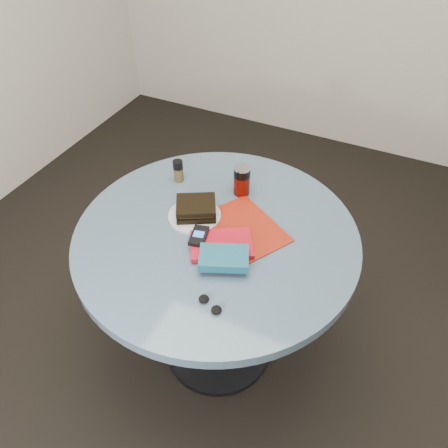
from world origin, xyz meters
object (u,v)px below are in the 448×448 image
at_px(table, 217,263).
at_px(mp3_player, 199,236).
at_px(red_book, 221,245).
at_px(magazine, 244,228).
at_px(soda_can, 242,180).
at_px(novel, 224,258).
at_px(headphones, 210,304).
at_px(pepper_grinder, 178,171).
at_px(sandwich, 196,208).
at_px(plate, 195,216).

xyz_separation_m(table, mp3_player, (-0.03, -0.07, 0.19)).
height_order(red_book, mp3_player, mp3_player).
distance_m(magazine, red_book, 0.12).
distance_m(soda_can, novel, 0.38).
xyz_separation_m(novel, headphones, (0.03, -0.16, -0.03)).
xyz_separation_m(table, red_book, (0.05, -0.06, 0.18)).
bearing_deg(table, pepper_grinder, 142.42).
bearing_deg(headphones, novel, 100.94).
relative_size(sandwich, soda_can, 1.50).
relative_size(plate, soda_can, 1.60).
height_order(soda_can, magazine, soda_can).
relative_size(plate, pepper_grinder, 2.09).
relative_size(red_book, headphones, 2.22).
distance_m(table, magazine, 0.19).
xyz_separation_m(pepper_grinder, headphones, (0.39, -0.50, -0.04)).
bearing_deg(sandwich, table, -23.89).
xyz_separation_m(plate, soda_can, (0.10, 0.20, 0.05)).
xyz_separation_m(pepper_grinder, magazine, (0.35, -0.15, -0.04)).
bearing_deg(table, novel, -55.06).
height_order(sandwich, mp3_player, sandwich).
height_order(soda_can, red_book, soda_can).
bearing_deg(pepper_grinder, table, -37.58).
bearing_deg(sandwich, novel, -42.32).
height_order(mp3_player, headphones, mp3_player).
bearing_deg(mp3_player, soda_can, 85.93).
relative_size(plate, headphones, 2.06).
bearing_deg(mp3_player, red_book, 6.85).
distance_m(soda_can, pepper_grinder, 0.26).
bearing_deg(magazine, table, -113.37).
height_order(table, mp3_player, mp3_player).
relative_size(sandwich, pepper_grinder, 1.97).
xyz_separation_m(red_book, mp3_player, (-0.08, -0.01, 0.02)).
height_order(plate, novel, novel).
height_order(pepper_grinder, mp3_player, pepper_grinder).
xyz_separation_m(soda_can, novel, (0.10, -0.37, -0.02)).
bearing_deg(novel, red_book, 98.83).
bearing_deg(plate, sandwich, 72.20).
bearing_deg(soda_can, novel, -74.78).
relative_size(red_book, novel, 1.31).
height_order(table, red_book, red_book).
bearing_deg(table, headphones, -67.21).
relative_size(pepper_grinder, mp3_player, 0.90).
xyz_separation_m(table, soda_can, (-0.01, 0.24, 0.22)).
distance_m(sandwich, soda_can, 0.22).
height_order(plate, pepper_grinder, pepper_grinder).
xyz_separation_m(soda_can, headphones, (0.13, -0.53, -0.05)).
height_order(red_book, novel, novel).
distance_m(pepper_grinder, mp3_player, 0.36).
bearing_deg(headphones, table, 112.79).
bearing_deg(mp3_player, pepper_grinder, 130.57).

